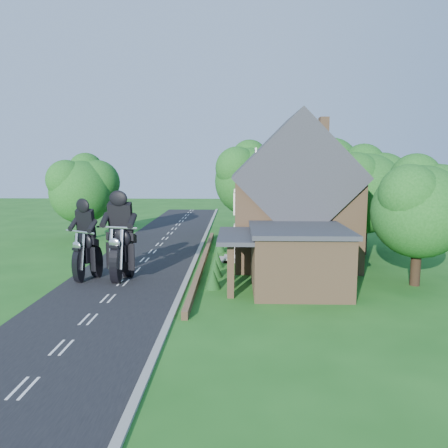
{
  "coord_description": "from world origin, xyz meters",
  "views": [
    {
      "loc": [
        6.59,
        -24.48,
        6.94
      ],
      "look_at": [
        5.74,
        4.9,
        2.8
      ],
      "focal_mm": 35.0,
      "sensor_mm": 36.0,
      "label": 1
    }
  ],
  "objects_px": {
    "garden_wall": "(203,261)",
    "motorcycle_follow": "(88,268)",
    "motorcycle_lead": "(122,267)",
    "house": "(292,200)",
    "annex": "(296,257)"
  },
  "relations": [
    {
      "from": "annex",
      "to": "motorcycle_follow",
      "type": "distance_m",
      "value": 12.23
    },
    {
      "from": "garden_wall",
      "to": "annex",
      "type": "xyz_separation_m",
      "value": [
        5.57,
        -5.8,
        1.57
      ]
    },
    {
      "from": "motorcycle_lead",
      "to": "annex",
      "type": "bearing_deg",
      "value": -173.85
    },
    {
      "from": "house",
      "to": "annex",
      "type": "xyz_separation_m",
      "value": [
        -0.62,
        -6.8,
        -2.58
      ]
    },
    {
      "from": "garden_wall",
      "to": "motorcycle_follow",
      "type": "bearing_deg",
      "value": -145.77
    },
    {
      "from": "annex",
      "to": "motorcycle_follow",
      "type": "bearing_deg",
      "value": 173.64
    },
    {
      "from": "house",
      "to": "garden_wall",
      "type": "bearing_deg",
      "value": -170.83
    },
    {
      "from": "house",
      "to": "motorcycle_lead",
      "type": "height_order",
      "value": "house"
    },
    {
      "from": "annex",
      "to": "motorcycle_lead",
      "type": "xyz_separation_m",
      "value": [
        -10.03,
        1.31,
        -0.96
      ]
    },
    {
      "from": "motorcycle_lead",
      "to": "garden_wall",
      "type": "bearing_deg",
      "value": -121.25
    },
    {
      "from": "garden_wall",
      "to": "motorcycle_lead",
      "type": "xyz_separation_m",
      "value": [
        -4.47,
        -4.49,
        0.6
      ]
    },
    {
      "from": "motorcycle_follow",
      "to": "house",
      "type": "bearing_deg",
      "value": -127.95
    },
    {
      "from": "garden_wall",
      "to": "motorcycle_follow",
      "type": "height_order",
      "value": "motorcycle_follow"
    },
    {
      "from": "garden_wall",
      "to": "house",
      "type": "xyz_separation_m",
      "value": [
        6.19,
        1.0,
        4.14
      ]
    },
    {
      "from": "house",
      "to": "motorcycle_follow",
      "type": "bearing_deg",
      "value": -156.83
    }
  ]
}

